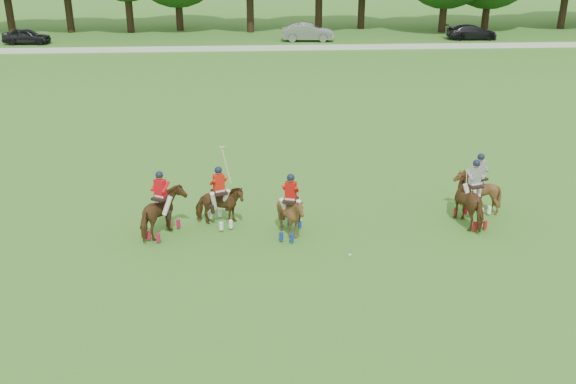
{
  "coord_description": "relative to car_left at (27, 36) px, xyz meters",
  "views": [
    {
      "loc": [
        -0.34,
        -15.75,
        9.79
      ],
      "look_at": [
        0.9,
        4.2,
        1.4
      ],
      "focal_mm": 40.0,
      "sensor_mm": 36.0,
      "label": 1
    }
  ],
  "objects": [
    {
      "name": "ground",
      "position": [
        19.66,
        -42.5,
        -0.68
      ],
      "size": [
        180.0,
        180.0,
        0.0
      ],
      "primitive_type": "plane",
      "color": "#377020",
      "rests_on": "ground"
    },
    {
      "name": "boundary_rail",
      "position": [
        19.66,
        -4.5,
        -0.46
      ],
      "size": [
        120.0,
        0.1,
        0.44
      ],
      "primitive_type": "cube",
      "color": "white",
      "rests_on": "ground"
    },
    {
      "name": "car_left",
      "position": [
        0.0,
        0.0,
        0.0
      ],
      "size": [
        4.08,
        1.79,
        1.37
      ],
      "primitive_type": "imported",
      "rotation": [
        0.0,
        0.0,
        1.53
      ],
      "color": "black",
      "rests_on": "ground"
    },
    {
      "name": "car_mid",
      "position": [
        24.72,
        0.0,
        0.08
      ],
      "size": [
        4.71,
        1.85,
        1.53
      ],
      "primitive_type": "imported",
      "rotation": [
        0.0,
        0.0,
        1.52
      ],
      "color": "gray",
      "rests_on": "ground"
    },
    {
      "name": "car_right",
      "position": [
        39.71,
        0.0,
        -0.03
      ],
      "size": [
        4.57,
        1.93,
        1.32
      ],
      "primitive_type": "imported",
      "rotation": [
        0.0,
        0.0,
        1.55
      ],
      "color": "black",
      "rests_on": "ground"
    },
    {
      "name": "polo_red_a",
      "position": [
        16.32,
        -38.49,
        0.15
      ],
      "size": [
        1.67,
        2.09,
        2.32
      ],
      "color": "#462A12",
      "rests_on": "ground"
    },
    {
      "name": "polo_red_b",
      "position": [
        18.22,
        -37.8,
        0.08
      ],
      "size": [
        1.8,
        1.69,
        2.71
      ],
      "color": "#462A12",
      "rests_on": "ground"
    },
    {
      "name": "polo_red_c",
      "position": [
        20.62,
        -38.79,
        0.11
      ],
      "size": [
        1.59,
        1.69,
        2.24
      ],
      "color": "#462A12",
      "rests_on": "ground"
    },
    {
      "name": "polo_stripe_a",
      "position": [
        26.99,
        -38.26,
        0.19
      ],
      "size": [
        1.37,
        2.17,
        2.39
      ],
      "color": "#462A12",
      "rests_on": "ground"
    },
    {
      "name": "polo_stripe_b",
      "position": [
        27.53,
        -37.18,
        0.11
      ],
      "size": [
        1.64,
        1.72,
        2.23
      ],
      "color": "#462A12",
      "rests_on": "ground"
    },
    {
      "name": "polo_ball",
      "position": [
        22.41,
        -40.37,
        -0.64
      ],
      "size": [
        0.09,
        0.09,
        0.09
      ],
      "primitive_type": "sphere",
      "color": "white",
      "rests_on": "ground"
    }
  ]
}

